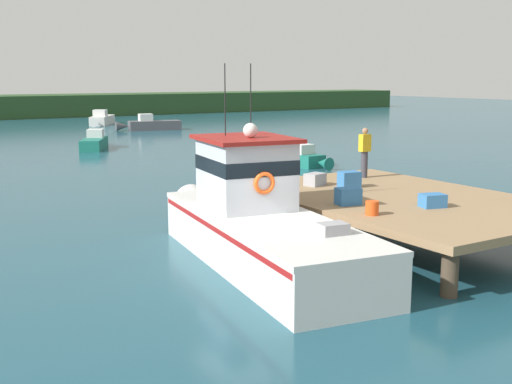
# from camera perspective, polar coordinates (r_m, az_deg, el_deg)

# --- Properties ---
(ground_plane) EXTENTS (200.00, 200.00, 0.00)m
(ground_plane) POSITION_cam_1_polar(r_m,az_deg,el_deg) (15.74, -0.26, -6.40)
(ground_plane) COLOR #1E4C5B
(dock) EXTENTS (6.00, 9.00, 1.20)m
(dock) POSITION_cam_1_polar(r_m,az_deg,el_deg) (18.42, 12.51, -0.77)
(dock) COLOR #4C3D2D
(dock) RESTS_ON ground
(main_fishing_boat) EXTENTS (3.72, 9.96, 4.80)m
(main_fishing_boat) POSITION_cam_1_polar(r_m,az_deg,el_deg) (15.91, -0.01, -2.48)
(main_fishing_boat) COLOR silver
(main_fishing_boat) RESTS_ON ground
(crate_single_by_cleat) EXTENTS (0.68, 0.56, 0.44)m
(crate_single_by_cleat) POSITION_cam_1_polar(r_m,az_deg,el_deg) (16.95, 8.10, -0.38)
(crate_single_by_cleat) COLOR #3370B2
(crate_single_by_cleat) RESTS_ON dock
(crate_single_far) EXTENTS (0.70, 0.59, 0.34)m
(crate_single_far) POSITION_cam_1_polar(r_m,az_deg,el_deg) (17.05, 15.25, -0.73)
(crate_single_far) COLOR #3370B2
(crate_single_far) RESTS_ON dock
(crate_stack_near_edge) EXTENTS (0.67, 0.54, 0.48)m
(crate_stack_near_edge) POSITION_cam_1_polar(r_m,az_deg,el_deg) (19.58, 8.20, 1.10)
(crate_stack_near_edge) COLOR #3370B2
(crate_stack_near_edge) RESTS_ON dock
(crate_stack_mid_dock) EXTENTS (0.70, 0.59, 0.38)m
(crate_stack_mid_dock) POSITION_cam_1_polar(r_m,az_deg,el_deg) (19.80, 5.21, 1.11)
(crate_stack_mid_dock) COLOR #9E9EA3
(crate_stack_mid_dock) RESTS_ON dock
(bait_bucket) EXTENTS (0.32, 0.32, 0.34)m
(bait_bucket) POSITION_cam_1_polar(r_m,az_deg,el_deg) (15.78, 10.16, -1.39)
(bait_bucket) COLOR #E04C19
(bait_bucket) RESTS_ON dock
(deckhand_further_back) EXTENTS (0.36, 0.22, 1.63)m
(deckhand_further_back) POSITION_cam_1_polar(r_m,az_deg,el_deg) (21.50, 9.52, 3.53)
(deckhand_further_back) COLOR #383842
(deckhand_further_back) RESTS_ON dock
(moored_boat_far_left) EXTENTS (3.91, 5.30, 1.42)m
(moored_boat_far_left) POSITION_cam_1_polar(r_m,az_deg,el_deg) (62.50, -13.43, 6.21)
(moored_boat_far_left) COLOR silver
(moored_boat_far_left) RESTS_ON ground
(moored_boat_far_right) EXTENTS (1.28, 4.41, 1.11)m
(moored_boat_far_right) POSITION_cam_1_polar(r_m,az_deg,el_deg) (33.03, 3.80, 3.00)
(moored_boat_far_right) COLOR #196B5B
(moored_boat_far_right) RESTS_ON ground
(moored_boat_outer_mooring) EXTENTS (5.49, 2.24, 1.37)m
(moored_boat_outer_mooring) POSITION_cam_1_polar(r_m,az_deg,el_deg) (55.41, -9.28, 5.87)
(moored_boat_outer_mooring) COLOR #4C4C51
(moored_boat_outer_mooring) RESTS_ON ground
(moored_boat_off_the_point) EXTENTS (3.00, 4.59, 1.19)m
(moored_boat_off_the_point) POSITION_cam_1_polar(r_m,az_deg,el_deg) (41.91, -13.96, 4.28)
(moored_boat_off_the_point) COLOR #196B5B
(moored_boat_off_the_point) RESTS_ON ground
(mooring_buoy_inshore) EXTENTS (0.48, 0.48, 0.48)m
(mooring_buoy_inshore) POSITION_cam_1_polar(r_m,az_deg,el_deg) (32.45, 2.30, 2.63)
(mooring_buoy_inshore) COLOR #EA5B19
(mooring_buoy_inshore) RESTS_ON ground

